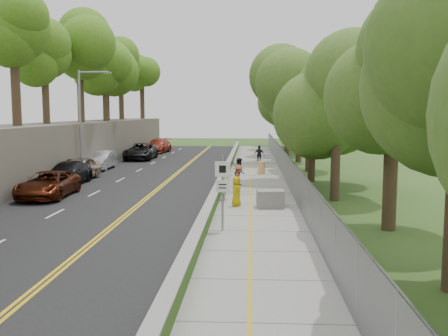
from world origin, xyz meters
The scene contains 24 objects.
ground centered at (0.00, 0.00, 0.00)m, with size 140.00×140.00×0.00m, color #33511E.
road centered at (-5.40, 15.00, 0.02)m, with size 11.20×66.00×0.04m, color black.
sidewalk centered at (2.55, 15.00, 0.03)m, with size 4.20×66.00×0.05m, color gray.
jersey_barrier centered at (0.25, 15.00, 0.30)m, with size 0.42×66.00×0.60m, color #60CF16.
rock_embankment centered at (-13.50, 15.00, 2.00)m, with size 5.00×66.00×4.00m, color #595147.
chainlink_fence centered at (4.65, 15.00, 1.00)m, with size 0.04×66.00×2.00m, color slate.
trees_embankment centered at (-13.00, 15.00, 10.50)m, with size 6.40×66.00×13.00m, color #4E831E, non-canonical shape.
trees_fenceside centered at (7.00, 15.00, 7.00)m, with size 7.00×66.00×14.00m, color #4D7227, non-canonical shape.
streetlight centered at (-10.46, 14.00, 4.64)m, with size 2.52×0.22×8.00m.
signpost centered at (1.05, -3.02, 1.96)m, with size 0.62×0.09×3.10m.
construction_barrel centered at (3.00, 16.00, 0.54)m, with size 0.59×0.59×0.97m, color orange.
concrete_block centered at (3.20, 2.12, 0.50)m, with size 1.34×1.00×0.89m, color slate.
car_2 centered at (-9.39, 4.51, 0.78)m, with size 2.45×5.31×1.48m, color #4E190A.
car_3 centered at (-10.09, 9.51, 0.80)m, with size 2.14×5.26×1.53m, color black.
car_4 centered at (-10.14, 11.80, 0.86)m, with size 1.93×4.78×1.63m, color tan.
car_5 centered at (-10.54, 18.49, 0.82)m, with size 1.64×4.71×1.55m, color #B2B4B9.
car_6 centered at (-9.15, 27.35, 0.87)m, with size 2.76×5.99×1.67m, color black.
car_7 centered at (-9.00, 36.09, 0.86)m, with size 2.31×5.68×1.65m, color maroon.
car_8 centered at (-9.00, 37.72, 0.79)m, with size 1.78×4.43×1.51m, color white.
painter_0 centered at (1.45, 2.39, 0.82)m, with size 0.76×0.49×1.55m, color #BEA10B.
painter_1 centered at (0.75, 4.23, 0.98)m, with size 0.68×0.45×1.87m, color silver.
painter_2 centered at (1.45, 9.55, 0.97)m, with size 0.89×0.70×1.84m, color black.
painter_3 centered at (1.45, 7.02, 0.88)m, with size 1.08×0.62×1.66m, color #975734.
person_far centered at (2.96, 23.59, 0.92)m, with size 1.02×0.43×1.74m, color black.
Camera 1 is at (2.22, -23.07, 4.91)m, focal length 40.00 mm.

